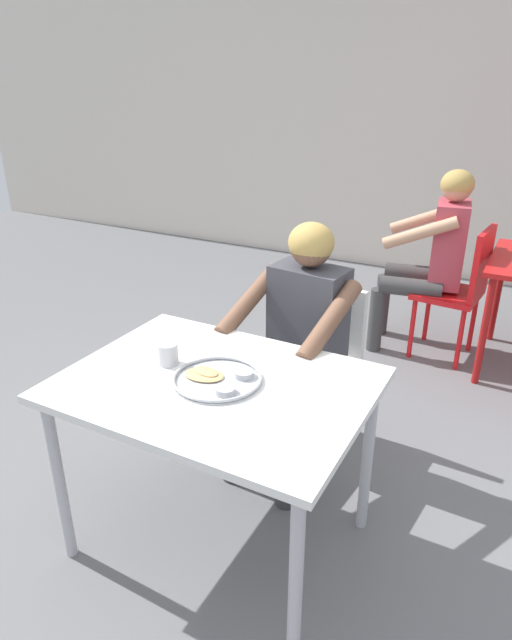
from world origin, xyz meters
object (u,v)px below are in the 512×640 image
Objects in this scene: chair_foreground at (318,354)px; thali_tray at (218,379)px; drinking_cup at (168,353)px; chair_red_left at (462,285)px; table_foreground at (216,400)px; diner_foreground at (298,329)px; patron_background at (434,247)px.

thali_tray is at bearing -93.12° from chair_foreground.
chair_foreground is at bearing 86.88° from thali_tray.
drinking_cup is 2.27m from chair_red_left.
drinking_cup is at bearing 174.10° from thali_tray.
table_foreground is 1.33× the size of chair_foreground.
chair_red_left is (0.53, 2.14, -0.15)m from table_foreground.
chair_foreground is 0.91× the size of chair_red_left.
thali_tray is 0.64m from diner_foreground.
chair_foreground reaches higher than thali_tray.
drinking_cup is 2.24m from patron_background.
table_foreground is 0.93× the size of diner_foreground.
drinking_cup is at bearing -104.20° from patron_background.
diner_foreground is 1.58m from patron_background.
diner_foreground is 1.31× the size of chair_red_left.
chair_red_left is at bearing 76.00° from table_foreground.
drinking_cup is at bearing -108.92° from chair_foreground.
thali_tray is at bearing -103.79° from chair_red_left.
chair_red_left reaches higher than table_foreground.
drinking_cup is 0.07× the size of diner_foreground.
thali_tray is at bearing 14.27° from table_foreground.
chair_foreground is 0.70× the size of diner_foreground.
chair_red_left is (0.52, 2.14, -0.24)m from thali_tray.
table_foreground is 0.64m from diner_foreground.
drinking_cup is (-0.24, 0.02, 0.03)m from thali_tray.
chair_red_left is (0.50, 1.50, -0.19)m from diner_foreground.
chair_foreground is at bearing 86.28° from table_foreground.
table_foreground is 12.78× the size of drinking_cup.
thali_tray is 0.24m from drinking_cup.
patron_background is (-0.21, 0.05, 0.21)m from chair_red_left.
patron_background reaches higher than chair_foreground.
thali_tray is 3.79× the size of drinking_cup.
chair_red_left reaches higher than chair_foreground.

